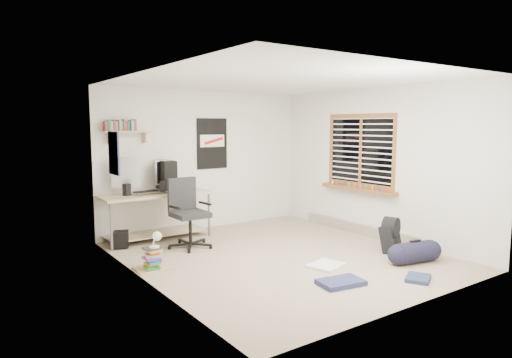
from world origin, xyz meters
TOP-DOWN VIEW (x-y plane):
  - floor at (0.00, 0.00)m, footprint 4.00×4.50m
  - ceiling at (0.00, 0.00)m, footprint 4.00×4.50m
  - back_wall at (0.00, 2.25)m, footprint 4.00×0.01m
  - left_wall at (-2.00, 0.00)m, footprint 0.01×4.50m
  - right_wall at (2.00, 0.00)m, footprint 0.01×4.50m
  - desk at (-1.08, 2.00)m, footprint 1.90×1.07m
  - monitor_left at (-1.55, 2.00)m, footprint 0.46×0.25m
  - monitor_right at (-0.86, 2.00)m, footprint 0.39×0.15m
  - pc_tower at (-0.86, 2.00)m, footprint 0.25×0.48m
  - keyboard at (-1.28, 1.88)m, footprint 0.41×0.19m
  - speaker_left at (-1.66, 1.67)m, footprint 0.12×0.12m
  - speaker_right at (-1.04, 1.76)m, footprint 0.11×0.11m
  - office_chair at (-0.85, 1.17)m, footprint 0.77×0.77m
  - wall_shelf at (-1.45, 2.14)m, footprint 0.80×0.22m
  - poster_back_wall at (0.15, 2.23)m, footprint 0.62×0.03m
  - poster_left_wall at (-1.99, 1.20)m, footprint 0.02×0.42m
  - window at (1.95, 0.30)m, footprint 0.10×1.50m
  - baseboard_heater at (1.96, 0.30)m, footprint 0.08×2.50m
  - backpack at (1.46, -0.79)m, footprint 0.39×0.35m
  - duffel_bag at (1.31, -1.32)m, footprint 0.35×0.35m
  - tshirt at (0.18, -0.76)m, footprint 0.53×0.49m
  - jeans_a at (-0.15, -1.36)m, footprint 0.58×0.42m
  - jeans_b at (0.75, -1.79)m, footprint 0.44×0.41m
  - book_stack at (-1.75, 0.48)m, footprint 0.50×0.45m
  - desk_lamp at (-1.73, 0.46)m, footprint 0.16×0.24m
  - subwoofer at (-1.75, 1.74)m, footprint 0.29×0.29m

SIDE VIEW (x-z plane):
  - floor at x=0.00m, z-range -0.01..0.00m
  - tshirt at x=0.18m, z-range 0.00..0.04m
  - jeans_b at x=0.75m, z-range 0.00..0.05m
  - jeans_a at x=-0.15m, z-range 0.00..0.06m
  - baseboard_heater at x=1.96m, z-range 0.00..0.18m
  - duffel_bag at x=1.31m, z-range -0.15..0.43m
  - subwoofer at x=-1.75m, z-range 0.02..0.26m
  - book_stack at x=-1.75m, z-range 0.01..0.29m
  - backpack at x=1.46m, z-range -0.01..0.41m
  - desk at x=-1.08m, z-range -0.04..0.77m
  - desk_lamp at x=-1.73m, z-range 0.27..0.49m
  - office_chair at x=-0.85m, z-range -0.05..1.03m
  - keyboard at x=-1.28m, z-range 0.82..0.84m
  - speaker_right at x=-1.04m, z-range 0.82..0.99m
  - speaker_left at x=-1.66m, z-range 0.82..1.00m
  - monitor_right at x=-0.86m, z-range 0.82..1.23m
  - pc_tower at x=-0.86m, z-range 0.82..1.30m
  - monitor_left at x=-1.55m, z-range 0.82..1.31m
  - back_wall at x=0.00m, z-range 0.00..2.50m
  - left_wall at x=-2.00m, z-range 0.00..2.50m
  - right_wall at x=2.00m, z-range 0.00..2.50m
  - window at x=1.95m, z-range 0.82..2.08m
  - poster_left_wall at x=-1.99m, z-range 1.20..1.80m
  - poster_back_wall at x=0.15m, z-range 1.09..2.01m
  - wall_shelf at x=-1.45m, z-range 1.66..1.90m
  - ceiling at x=0.00m, z-range 2.50..2.51m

